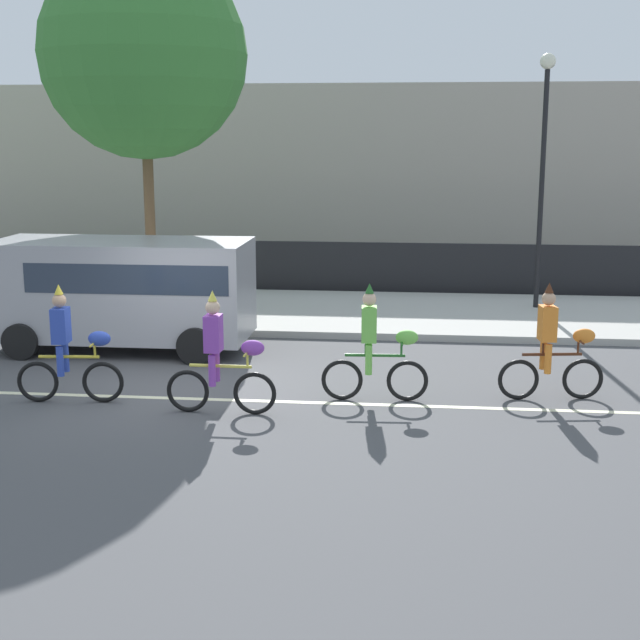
{
  "coord_description": "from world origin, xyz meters",
  "views": [
    {
      "loc": [
        4.19,
        -14.09,
        4.23
      ],
      "look_at": [
        2.55,
        1.2,
        1.0
      ],
      "focal_mm": 50.0,
      "sensor_mm": 36.0,
      "label": 1
    }
  ],
  "objects_px": {
    "parade_cyclist_cobalt": "(69,351)",
    "parked_van_grey": "(126,286)",
    "parade_cyclist_purple": "(221,360)",
    "parade_cyclist_orange": "(553,349)",
    "street_lamp_post": "(544,144)",
    "parade_cyclist_lime": "(376,350)"
  },
  "relations": [
    {
      "from": "parked_van_grey",
      "to": "street_lamp_post",
      "type": "xyz_separation_m",
      "value": [
        8.56,
        4.58,
        2.71
      ]
    },
    {
      "from": "parade_cyclist_cobalt",
      "to": "street_lamp_post",
      "type": "bearing_deg",
      "value": 44.39
    },
    {
      "from": "parade_cyclist_lime",
      "to": "parade_cyclist_orange",
      "type": "xyz_separation_m",
      "value": [
        2.83,
        0.37,
        0.0
      ]
    },
    {
      "from": "parade_cyclist_lime",
      "to": "parade_cyclist_purple",
      "type": "bearing_deg",
      "value": -158.32
    },
    {
      "from": "parade_cyclist_orange",
      "to": "parked_van_grey",
      "type": "relative_size",
      "value": 0.38
    },
    {
      "from": "parade_cyclist_cobalt",
      "to": "parade_cyclist_lime",
      "type": "bearing_deg",
      "value": 7.21
    },
    {
      "from": "parade_cyclist_cobalt",
      "to": "parade_cyclist_orange",
      "type": "bearing_deg",
      "value": 7.31
    },
    {
      "from": "parade_cyclist_purple",
      "to": "parked_van_grey",
      "type": "distance_m",
      "value": 4.78
    },
    {
      "from": "parade_cyclist_cobalt",
      "to": "parked_van_grey",
      "type": "height_order",
      "value": "parked_van_grey"
    },
    {
      "from": "parade_cyclist_lime",
      "to": "street_lamp_post",
      "type": "bearing_deg",
      "value": 65.16
    },
    {
      "from": "parade_cyclist_lime",
      "to": "parade_cyclist_cobalt",
      "type": "bearing_deg",
      "value": -172.79
    },
    {
      "from": "parade_cyclist_cobalt",
      "to": "parade_cyclist_purple",
      "type": "height_order",
      "value": "same"
    },
    {
      "from": "parade_cyclist_orange",
      "to": "parked_van_grey",
      "type": "height_order",
      "value": "parked_van_grey"
    },
    {
      "from": "parade_cyclist_lime",
      "to": "parade_cyclist_orange",
      "type": "bearing_deg",
      "value": 7.47
    },
    {
      "from": "parade_cyclist_purple",
      "to": "parade_cyclist_orange",
      "type": "bearing_deg",
      "value": 14.09
    },
    {
      "from": "parade_cyclist_purple",
      "to": "street_lamp_post",
      "type": "xyz_separation_m",
      "value": [
        5.8,
        8.46,
        3.15
      ]
    },
    {
      "from": "parade_cyclist_cobalt",
      "to": "parade_cyclist_orange",
      "type": "relative_size",
      "value": 1.0
    },
    {
      "from": "parade_cyclist_purple",
      "to": "parade_cyclist_orange",
      "type": "height_order",
      "value": "same"
    },
    {
      "from": "parade_cyclist_orange",
      "to": "street_lamp_post",
      "type": "xyz_separation_m",
      "value": [
        0.66,
        7.17,
        3.15
      ]
    },
    {
      "from": "parade_cyclist_cobalt",
      "to": "parked_van_grey",
      "type": "distance_m",
      "value": 3.6
    },
    {
      "from": "parade_cyclist_purple",
      "to": "parked_van_grey",
      "type": "xyz_separation_m",
      "value": [
        -2.75,
        3.88,
        0.44
      ]
    },
    {
      "from": "parade_cyclist_lime",
      "to": "parked_van_grey",
      "type": "height_order",
      "value": "parked_van_grey"
    }
  ]
}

